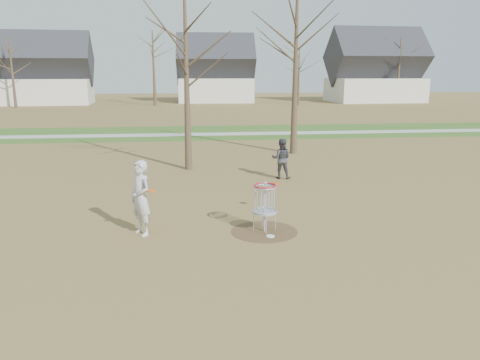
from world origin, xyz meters
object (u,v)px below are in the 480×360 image
object	(u,v)px
disc_golf_basket	(265,199)
player_throwing	(281,159)
player_standing	(141,198)
disc_grounded	(270,236)

from	to	relation	value
disc_golf_basket	player_throwing	bearing A→B (deg)	74.83
player_standing	disc_grounded	distance (m)	3.54
disc_grounded	disc_golf_basket	xyz separation A→B (m)	(-0.09, 0.43, 0.89)
player_standing	disc_grounded	world-z (taller)	player_standing
player_throwing	disc_golf_basket	bearing A→B (deg)	89.21
player_standing	disc_golf_basket	xyz separation A→B (m)	(3.27, -0.15, -0.09)
player_standing	player_throwing	world-z (taller)	player_standing
player_standing	disc_golf_basket	bearing A→B (deg)	51.14
player_throwing	disc_golf_basket	size ratio (longest dim) A/B	1.20
player_standing	disc_golf_basket	world-z (taller)	player_standing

